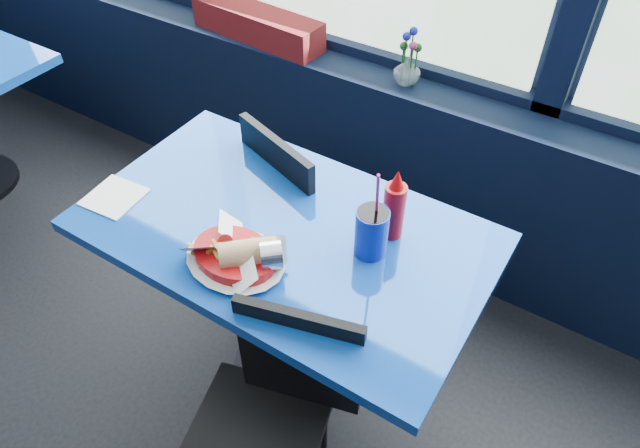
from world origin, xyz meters
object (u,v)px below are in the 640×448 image
Objects in this scene: chair_near_front at (273,407)px; soda_cup at (372,231)px; flower_vase at (408,68)px; food_basket at (237,255)px; near_table at (286,268)px; planter_box at (257,24)px; ketchup_bottle at (394,207)px; chair_near_back at (289,202)px.

chair_near_front is 2.55× the size of soda_cup.
food_basket is (-0.00, -1.02, -0.08)m from flower_vase.
food_basket is 0.37m from soda_cup.
near_table is at bearing 64.95° from food_basket.
chair_near_front is 1.33× the size of planter_box.
soda_cup is at bearing 11.74° from near_table.
near_table is 0.37m from soda_cup.
planter_box is 0.69m from flower_vase.
soda_cup reaches higher than planter_box.
soda_cup is at bearing -100.85° from ketchup_bottle.
near_table is 1.14m from planter_box.
soda_cup is (-0.02, -0.09, -0.02)m from ketchup_bottle.
ketchup_bottle is at bearing 79.15° from soda_cup.
soda_cup is at bearing 168.20° from chair_near_back.
near_table is 0.40m from chair_near_back.
ketchup_bottle is (0.07, 0.51, 0.39)m from chair_near_front.
food_basket is 0.97× the size of soda_cup.
soda_cup reaches higher than chair_near_back.
soda_cup is (0.28, -0.79, -0.04)m from flower_vase.
planter_box is 1.98× the size of food_basket.
planter_box is 2.58× the size of ketchup_bottle.
soda_cup is (0.26, 0.05, 0.26)m from near_table.
chair_near_back is 1.43× the size of planter_box.
near_table is at bearing -151.91° from ketchup_bottle.
soda_cup reaches higher than flower_vase.
ketchup_bottle is at bearing -66.59° from flower_vase.
soda_cup reaches higher than ketchup_bottle.
ketchup_bottle is 0.10m from soda_cup.
chair_near_front reaches higher than near_table.
flower_vase is 1.03m from food_basket.
ketchup_bottle reaches higher than planter_box.
planter_box is at bearing 145.11° from ketchup_bottle.
food_basket is at bearing 126.56° from chair_near_front.
chair_near_back is at bearing -110.78° from flower_vase.
chair_near_front is 0.81m from chair_near_back.
near_table is at bearing 103.94° from chair_near_front.
flower_vase reaches higher than chair_near_back.
flower_vase is at bearing 109.72° from soda_cup.
chair_near_back reaches higher than chair_near_front.
chair_near_back is 2.83× the size of food_basket.
chair_near_front is 0.93× the size of chair_near_back.
ketchup_bottle is (0.28, 0.15, 0.28)m from near_table.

